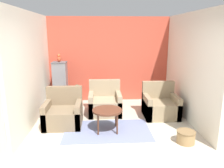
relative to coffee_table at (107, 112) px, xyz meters
name	(u,v)px	position (x,y,z in m)	size (l,w,h in m)	color
ground_plane	(117,154)	(0.15, -0.97, -0.46)	(20.00, 20.00, 0.00)	beige
wall_back_accent	(109,60)	(0.15, 2.36, 0.87)	(3.88, 0.06, 2.65)	#C64C38
wall_left	(32,69)	(-1.77, 0.68, 0.87)	(0.06, 3.30, 2.65)	silver
wall_right	(189,67)	(2.06, 0.68, 0.87)	(0.06, 3.30, 2.65)	silver
area_rug	(107,131)	(0.00, 0.00, -0.45)	(1.93, 1.18, 0.01)	slate
coffee_table	(107,112)	(0.00, 0.00, 0.00)	(0.66, 0.66, 0.51)	#512D1E
armchair_left	(63,114)	(-1.03, 0.39, -0.17)	(0.86, 0.80, 0.89)	#7A664C
armchair_right	(160,106)	(1.43, 0.82, -0.17)	(0.86, 0.80, 0.89)	#8E7A5B
armchair_middle	(105,103)	(-0.02, 1.10, -0.17)	(0.86, 0.80, 0.89)	#9E896B
birdcage	(61,84)	(-1.33, 1.88, 0.20)	(0.45, 0.45, 1.33)	#555559
parrot	(59,58)	(-1.33, 1.88, 0.98)	(0.11, 0.20, 0.25)	#D14C2D
potted_plant	(77,94)	(-0.85, 1.89, -0.10)	(0.27, 0.24, 0.63)	beige
wicker_basket	(186,137)	(1.55, -0.64, -0.32)	(0.37, 0.37, 0.25)	#A37F51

